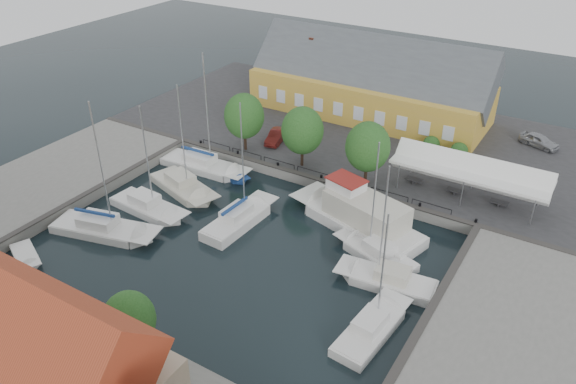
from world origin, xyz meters
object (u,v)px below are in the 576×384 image
object	(u,v)px
east_boat_c	(371,330)
west_boat_c	(148,208)
west_boat_b	(183,188)
east_boat_a	(376,255)
launch_sw	(26,258)
trawler	(360,218)
warehouse	(366,85)
east_boat_b	(388,282)
launch_nw	(233,176)
car_red	(276,136)
tent_canopy	(470,171)
west_boat_a	(203,167)
west_boat_d	(104,230)
center_sailboat	(239,221)
car_silver	(539,141)

from	to	relation	value
east_boat_c	west_boat_c	distance (m)	24.12
east_boat_c	west_boat_b	xyz separation A→B (m)	(-23.57, 8.14, 0.00)
east_boat_a	west_boat_c	xyz separation A→B (m)	(-20.72, -4.37, -0.00)
west_boat_c	west_boat_b	bearing A→B (deg)	86.56
west_boat_c	launch_sw	size ratio (longest dim) A/B	2.46
trawler	warehouse	bearing A→B (deg)	113.81
trawler	east_boat_b	world-z (taller)	east_boat_b
trawler	east_boat_a	bearing A→B (deg)	-46.68
warehouse	launch_sw	xyz separation A→B (m)	(-11.24, -40.28, -4.34)
trawler	launch_sw	size ratio (longest dim) A/B	2.99
warehouse	launch_sw	bearing A→B (deg)	-105.59
launch_sw	launch_nw	bearing A→B (deg)	72.87
trawler	west_boat_c	size ratio (longest dim) A/B	1.22
west_boat_b	car_red	bearing A→B (deg)	76.07
tent_canopy	east_boat_c	size ratio (longest dim) A/B	1.42
west_boat_a	west_boat_c	xyz separation A→B (m)	(0.83, -9.05, -0.01)
car_red	east_boat_c	bearing A→B (deg)	-57.15
west_boat_c	launch_nw	bearing A→B (deg)	73.38
east_boat_b	east_boat_c	world-z (taller)	east_boat_b
west_boat_d	west_boat_b	bearing A→B (deg)	83.38
east_boat_b	east_boat_c	bearing A→B (deg)	-79.14
center_sailboat	car_red	bearing A→B (deg)	109.82
warehouse	center_sailboat	bearing A→B (deg)	-88.92
east_boat_a	west_boat_a	xyz separation A→B (m)	(-21.54, 4.68, 0.01)
east_boat_a	trawler	bearing A→B (deg)	133.32
east_boat_b	launch_nw	size ratio (longest dim) A/B	2.41
launch_nw	west_boat_a	bearing A→B (deg)	-175.23
tent_canopy	east_boat_a	bearing A→B (deg)	-108.17
car_silver	west_boat_c	world-z (taller)	west_boat_c
east_boat_c	west_boat_a	bearing A→B (deg)	152.87
tent_canopy	west_boat_d	bearing A→B (deg)	-140.92
west_boat_b	launch_nw	size ratio (longest dim) A/B	2.63
center_sailboat	east_boat_a	xyz separation A→B (m)	(12.30, 1.80, -0.10)
east_boat_b	trawler	bearing A→B (deg)	131.14
car_red	east_boat_c	distance (m)	28.96
east_boat_c	west_boat_c	bearing A→B (deg)	171.43
east_boat_a	launch_sw	world-z (taller)	east_boat_a
car_silver	car_red	distance (m)	28.42
center_sailboat	east_boat_c	bearing A→B (deg)	-21.77
east_boat_c	west_boat_d	distance (m)	24.66
center_sailboat	west_boat_a	bearing A→B (deg)	144.96
center_sailboat	west_boat_c	world-z (taller)	center_sailboat
center_sailboat	launch_nw	xyz separation A→B (m)	(-5.63, 6.79, -0.27)
tent_canopy	trawler	bearing A→B (deg)	-129.15
west_boat_d	launch_sw	distance (m)	6.42
trawler	west_boat_d	size ratio (longest dim) A/B	1.05
car_silver	east_boat_c	size ratio (longest dim) A/B	0.43
launch_nw	east_boat_a	bearing A→B (deg)	-15.53
east_boat_a	launch_nw	xyz separation A→B (m)	(-17.93, 4.98, -0.17)
east_boat_b	west_boat_c	distance (m)	22.90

